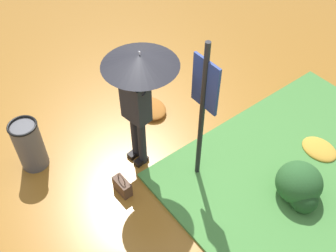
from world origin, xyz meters
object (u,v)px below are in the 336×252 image
object	(u,v)px
info_sign_post	(204,101)
trash_bin	(29,145)
person_with_umbrella	(138,82)
handbag	(122,186)

from	to	relation	value
info_sign_post	trash_bin	bearing A→B (deg)	-131.73
info_sign_post	person_with_umbrella	bearing A→B (deg)	-143.66
handbag	trash_bin	world-z (taller)	trash_bin
handbag	trash_bin	size ratio (longest dim) A/B	0.44
info_sign_post	trash_bin	distance (m)	2.66
person_with_umbrella	handbag	world-z (taller)	person_with_umbrella
handbag	trash_bin	distance (m)	1.49
trash_bin	info_sign_post	bearing A→B (deg)	48.27
person_with_umbrella	info_sign_post	world-z (taller)	info_sign_post
trash_bin	person_with_umbrella	bearing A→B (deg)	54.40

